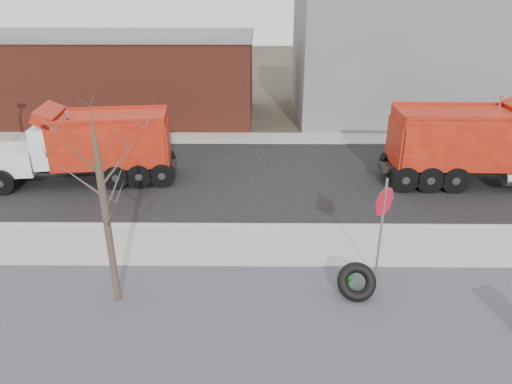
{
  "coord_description": "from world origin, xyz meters",
  "views": [
    {
      "loc": [
        0.57,
        -12.55,
        7.55
      ],
      "look_at": [
        0.45,
        1.41,
        1.4
      ],
      "focal_mm": 32.0,
      "sensor_mm": 36.0,
      "label": 1
    }
  ],
  "objects_px": {
    "stop_sign": "(383,213)",
    "dump_truck_red_b": "(88,144)",
    "dump_truck_red_a": "(483,143)",
    "truck_tire": "(357,282)",
    "fire_hydrant": "(347,280)"
  },
  "relations": [
    {
      "from": "truck_tire",
      "to": "dump_truck_red_b",
      "type": "relative_size",
      "value": 0.14
    },
    {
      "from": "stop_sign",
      "to": "dump_truck_red_b",
      "type": "relative_size",
      "value": 0.39
    },
    {
      "from": "truck_tire",
      "to": "dump_truck_red_b",
      "type": "xyz_separation_m",
      "value": [
        -9.79,
        8.06,
        1.22
      ]
    },
    {
      "from": "dump_truck_red_a",
      "to": "dump_truck_red_b",
      "type": "height_order",
      "value": "dump_truck_red_a"
    },
    {
      "from": "fire_hydrant",
      "to": "dump_truck_red_b",
      "type": "height_order",
      "value": "dump_truck_red_b"
    },
    {
      "from": "stop_sign",
      "to": "dump_truck_red_a",
      "type": "height_order",
      "value": "dump_truck_red_a"
    },
    {
      "from": "fire_hydrant",
      "to": "dump_truck_red_a",
      "type": "relative_size",
      "value": 0.09
    },
    {
      "from": "truck_tire",
      "to": "fire_hydrant",
      "type": "bearing_deg",
      "value": 129.76
    },
    {
      "from": "truck_tire",
      "to": "dump_truck_red_a",
      "type": "height_order",
      "value": "dump_truck_red_a"
    },
    {
      "from": "stop_sign",
      "to": "dump_truck_red_a",
      "type": "bearing_deg",
      "value": 30.02
    },
    {
      "from": "stop_sign",
      "to": "dump_truck_red_a",
      "type": "distance_m",
      "value": 9.32
    },
    {
      "from": "stop_sign",
      "to": "fire_hydrant",
      "type": "bearing_deg",
      "value": -167.15
    },
    {
      "from": "fire_hydrant",
      "to": "dump_truck_red_b",
      "type": "bearing_deg",
      "value": 125.85
    },
    {
      "from": "truck_tire",
      "to": "stop_sign",
      "type": "height_order",
      "value": "stop_sign"
    },
    {
      "from": "dump_truck_red_b",
      "to": "truck_tire",
      "type": "bearing_deg",
      "value": 132.71
    }
  ]
}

